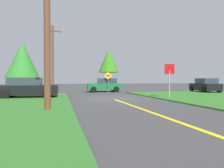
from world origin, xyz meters
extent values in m
plane|color=#3C3C3C|center=(0.00, 0.00, 0.00)|extent=(120.00, 120.00, 0.00)
cube|color=yellow|center=(0.00, -8.00, 0.01)|extent=(0.20, 14.00, 0.01)
cylinder|color=#9EA0A8|center=(4.03, -1.74, 1.09)|extent=(0.07, 0.07, 2.17)
cube|color=red|center=(4.03, -1.74, 2.25)|extent=(0.74, 0.17, 0.75)
cube|color=black|center=(-6.25, 1.90, 0.64)|extent=(4.45, 2.04, 0.76)
cube|color=#2D3842|center=(-6.51, 1.91, 1.32)|extent=(2.49, 1.70, 0.60)
cylinder|color=black|center=(-4.71, 2.64, 0.34)|extent=(0.69, 0.27, 0.68)
cylinder|color=black|center=(-4.83, 0.94, 0.34)|extent=(0.69, 0.27, 0.68)
cylinder|color=black|center=(-7.66, 2.85, 0.34)|extent=(0.69, 0.27, 0.68)
cylinder|color=black|center=(-7.78, 1.15, 0.34)|extent=(0.69, 0.27, 0.68)
cube|color=#196B33|center=(1.21, 8.15, 0.64)|extent=(4.04, 2.18, 0.76)
cube|color=#2D3842|center=(1.58, 8.12, 1.32)|extent=(2.26, 1.83, 0.60)
cylinder|color=black|center=(-0.18, 7.30, 0.34)|extent=(0.69, 0.27, 0.68)
cylinder|color=black|center=(-0.05, 9.18, 0.34)|extent=(0.69, 0.27, 0.68)
cylinder|color=black|center=(2.48, 7.12, 0.34)|extent=(0.69, 0.27, 0.68)
cylinder|color=black|center=(2.61, 9.00, 0.34)|extent=(0.69, 0.27, 0.68)
cube|color=black|center=(12.33, 4.26, 0.64)|extent=(2.52, 4.26, 0.76)
cube|color=#2D3842|center=(12.27, 3.95, 1.32)|extent=(1.97, 2.46, 0.60)
cylinder|color=black|center=(11.73, 5.76, 0.34)|extent=(0.35, 0.71, 0.68)
cylinder|color=black|center=(13.45, 5.42, 0.34)|extent=(0.35, 0.71, 0.68)
cylinder|color=black|center=(11.21, 3.09, 0.34)|extent=(0.35, 0.71, 0.68)
cylinder|color=black|center=(12.93, 2.76, 0.34)|extent=(0.35, 0.71, 0.68)
cylinder|color=brown|center=(-4.42, -5.26, 4.26)|extent=(0.30, 0.30, 8.52)
cylinder|color=brown|center=(-4.61, 6.91, 3.60)|extent=(0.27, 0.27, 7.19)
cube|color=brown|center=(-4.61, 6.91, 6.62)|extent=(1.80, 0.27, 0.12)
cylinder|color=slate|center=(1.45, 6.94, 0.96)|extent=(0.08, 0.08, 1.93)
cube|color=yellow|center=(1.45, 6.94, 1.93)|extent=(0.89, 0.20, 0.91)
cube|color=black|center=(1.45, 6.94, 1.93)|extent=(0.45, 0.13, 0.10)
cylinder|color=brown|center=(3.84, 16.20, 1.35)|extent=(0.33, 0.33, 2.70)
cone|color=#307E19|center=(3.84, 16.20, 4.57)|extent=(3.40, 3.40, 3.73)
cylinder|color=brown|center=(-8.47, 12.10, 0.84)|extent=(0.41, 0.41, 1.68)
cone|color=#2B7F29|center=(-8.47, 12.10, 3.96)|extent=(4.14, 4.14, 4.56)
camera|label=1|loc=(-3.85, -14.50, 1.43)|focal=30.92mm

